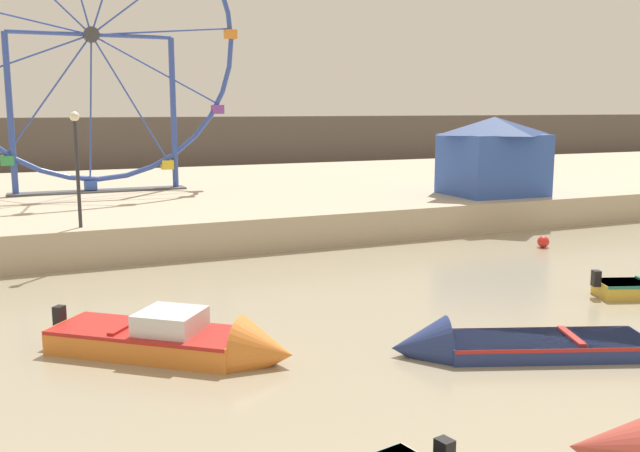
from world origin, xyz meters
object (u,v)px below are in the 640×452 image
at_px(carnival_booth_blue_tent, 493,154).
at_px(promenade_lamp_far, 76,152).
at_px(motorboat_orange_hull, 190,342).
at_px(ferris_wheel_blue_frame, 91,39).
at_px(mooring_buoy_orange, 543,242).
at_px(motorboat_navy_blue, 491,346).

distance_m(carnival_booth_blue_tent, promenade_lamp_far, 18.25).
height_order(motorboat_orange_hull, ferris_wheel_blue_frame, ferris_wheel_blue_frame).
height_order(ferris_wheel_blue_frame, mooring_buoy_orange, ferris_wheel_blue_frame).
distance_m(ferris_wheel_blue_frame, carnival_booth_blue_tent, 19.12).
xyz_separation_m(motorboat_navy_blue, ferris_wheel_blue_frame, (-5.31, 22.95, 8.08)).
bearing_deg(ferris_wheel_blue_frame, mooring_buoy_orange, -44.62).
distance_m(motorboat_navy_blue, motorboat_orange_hull, 6.39).
relative_size(carnival_booth_blue_tent, promenade_lamp_far, 1.18).
height_order(motorboat_navy_blue, ferris_wheel_blue_frame, ferris_wheel_blue_frame).
bearing_deg(carnival_booth_blue_tent, promenade_lamp_far, -172.55).
height_order(carnival_booth_blue_tent, mooring_buoy_orange, carnival_booth_blue_tent).
bearing_deg(carnival_booth_blue_tent, motorboat_navy_blue, -125.48).
relative_size(ferris_wheel_blue_frame, mooring_buoy_orange, 31.78).
distance_m(motorboat_orange_hull, mooring_buoy_orange, 16.24).
relative_size(carnival_booth_blue_tent, mooring_buoy_orange, 10.27).
bearing_deg(mooring_buoy_orange, promenade_lamp_far, 166.11).
bearing_deg(motorboat_orange_hull, carnival_booth_blue_tent, 75.20).
bearing_deg(motorboat_navy_blue, carnival_booth_blue_tent, -106.25).
xyz_separation_m(motorboat_orange_hull, mooring_buoy_orange, (14.97, 6.30, -0.11)).
xyz_separation_m(promenade_lamp_far, mooring_buoy_orange, (16.16, -4.00, -3.54)).
bearing_deg(motorboat_navy_blue, ferris_wheel_blue_frame, -55.99).
height_order(promenade_lamp_far, mooring_buoy_orange, promenade_lamp_far).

